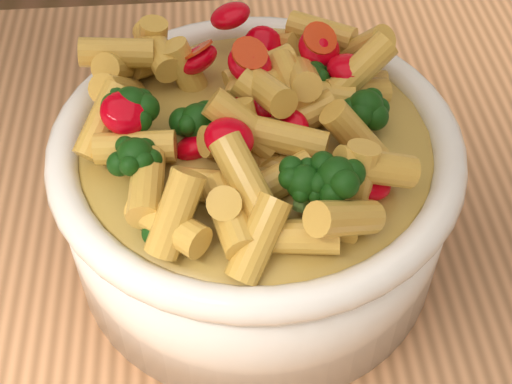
{
  "coord_description": "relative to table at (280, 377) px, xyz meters",
  "views": [
    {
      "loc": [
        -0.04,
        -0.28,
        1.34
      ],
      "look_at": [
        -0.02,
        0.06,
        0.96
      ],
      "focal_mm": 50.0,
      "sensor_mm": 36.0,
      "label": 1
    }
  ],
  "objects": [
    {
      "name": "pasta_salad",
      "position": [
        -0.02,
        0.06,
        0.24
      ],
      "size": [
        0.22,
        0.22,
        0.05
      ],
      "color": "#F6C64D",
      "rests_on": "serving_bowl"
    },
    {
      "name": "serving_bowl",
      "position": [
        -0.02,
        0.06,
        0.16
      ],
      "size": [
        0.28,
        0.28,
        0.12
      ],
      "color": "white",
      "rests_on": "table"
    },
    {
      "name": "table",
      "position": [
        0.0,
        0.0,
        0.0
      ],
      "size": [
        1.2,
        0.8,
        0.9
      ],
      "color": "tan",
      "rests_on": "ground"
    }
  ]
}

